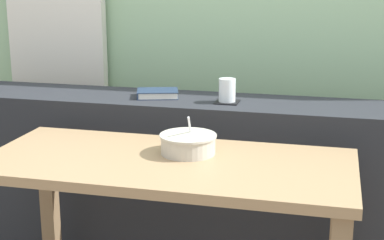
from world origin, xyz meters
TOP-DOWN VIEW (x-y plane):
  - dark_console_ledge at (0.00, 0.55)m, footprint 2.80×0.37m
  - breakfast_table at (-0.03, -0.03)m, footprint 1.29×0.58m
  - coaster_square at (0.08, 0.52)m, footprint 0.10×0.10m
  - juice_glass at (0.08, 0.52)m, footprint 0.07×0.07m
  - closed_book at (-0.25, 0.55)m, footprint 0.21×0.18m
  - soup_bowl at (0.02, 0.06)m, footprint 0.21×0.21m

SIDE VIEW (x-z plane):
  - dark_console_ledge at x=0.00m, z-range 0.00..0.79m
  - breakfast_table at x=-0.03m, z-range 0.24..0.94m
  - soup_bowl at x=0.02m, z-range 0.66..0.81m
  - coaster_square at x=0.08m, z-range 0.79..0.79m
  - closed_book at x=-0.25m, z-range 0.79..0.82m
  - juice_glass at x=0.08m, z-range 0.79..0.89m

